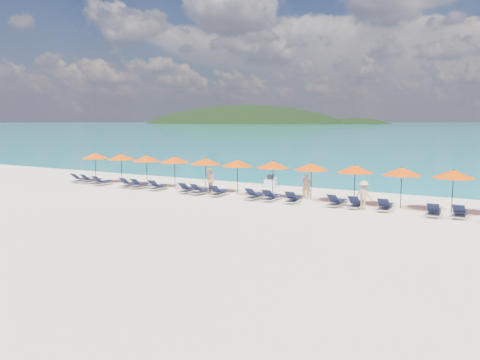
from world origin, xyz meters
The scene contains 35 objects.
ground centered at (0.00, 0.00, 0.00)m, with size 1400.00×1400.00×0.00m, color beige.
headland_main centered at (-300.00, 540.00, -38.00)m, with size 374.00×242.00×126.50m.
headland_small centered at (-150.00, 560.00, -35.00)m, with size 162.00×126.00×85.50m.
jetski centered at (-1.11, 9.54, 0.31)m, with size 1.46×2.23×0.75m.
beachgoer_a centered at (3.36, 5.25, 0.75)m, with size 0.55×0.36×1.50m, color tan.
beachgoer_b centered at (-2.95, 4.14, 0.84)m, with size 0.82×0.47×1.68m, color tan.
beachgoer_c centered at (7.25, 3.67, 0.77)m, with size 0.99×0.46×1.54m, color tan.
umbrella_0 centered at (-13.93, 4.80, 2.02)m, with size 2.10×2.10×2.28m.
umbrella_1 centered at (-11.40, 4.99, 2.02)m, with size 2.10×2.10×2.28m.
umbrella_2 centered at (-8.78, 4.82, 2.02)m, with size 2.10×2.10×2.28m.
umbrella_3 centered at (-6.37, 4.97, 2.02)m, with size 2.10×2.10×2.28m.
umbrella_4 centered at (-3.75, 4.95, 2.02)m, with size 2.10×2.10×2.28m.
umbrella_5 centered at (-1.20, 4.77, 2.02)m, with size 2.10×2.10×2.28m.
umbrella_6 centered at (1.23, 4.98, 2.02)m, with size 2.10×2.10×2.28m.
umbrella_7 centered at (3.74, 5.02, 2.02)m, with size 2.10×2.10×2.28m.
umbrella_8 centered at (6.38, 4.93, 2.02)m, with size 2.10×2.10×2.28m.
umbrella_9 centered at (8.94, 4.89, 2.02)m, with size 2.10×2.10×2.28m.
umbrella_10 centered at (11.48, 4.94, 2.02)m, with size 2.10×2.10×2.28m.
lounger_0 centered at (-14.58, 3.88, 0.24)m, with size 0.64×1.71×0.66m.
lounger_1 centered at (-13.48, 3.84, 0.24)m, with size 0.73×1.74×0.66m.
lounger_2 centered at (-11.91, 3.52, 0.24)m, with size 0.66×1.71×0.66m.
lounger_3 centered at (-9.45, 3.69, 0.24)m, with size 0.69×1.72×0.66m.
lounger_4 centered at (-8.41, 3.69, 0.24)m, with size 0.62×1.70×0.66m.
lounger_5 centered at (-6.88, 3.70, 0.24)m, with size 0.75×1.74×0.66m.
lounger_6 centered at (-4.32, 3.66, 0.24)m, with size 0.77×1.75×0.66m.
lounger_7 centered at (-3.25, 3.59, 0.24)m, with size 0.79×1.75×0.66m.
lounger_8 centered at (-1.89, 3.60, 0.24)m, with size 0.76×1.75×0.66m.
lounger_9 centered at (0.73, 3.56, 0.24)m, with size 0.74×1.74×0.66m.
lounger_10 centered at (1.79, 3.60, 0.24)m, with size 0.68×1.72×0.66m.
lounger_11 centered at (3.20, 3.62, 0.24)m, with size 0.78×1.75×0.66m.
lounger_12 centered at (5.74, 3.79, 0.24)m, with size 0.79×1.75×0.66m.
lounger_13 centered at (6.83, 3.83, 0.24)m, with size 0.63×1.70×0.66m.
lounger_14 centered at (8.37, 3.82, 0.24)m, with size 0.66×1.72×0.66m.
lounger_15 centered at (10.80, 3.55, 0.24)m, with size 0.68×1.72×0.66m.
lounger_16 centered at (11.96, 3.78, 0.24)m, with size 0.68×1.72×0.66m.
Camera 1 is at (13.63, -21.15, 4.76)m, focal length 35.00 mm.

